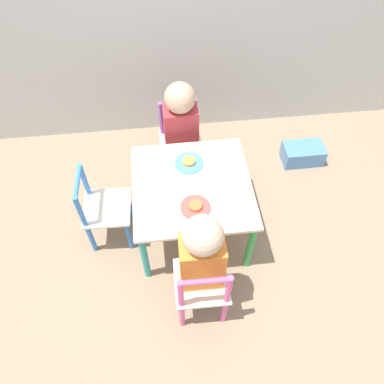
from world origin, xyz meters
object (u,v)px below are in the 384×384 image
at_px(kids_table, 192,191).
at_px(child_back, 181,125).
at_px(plate_front, 195,207).
at_px(storage_bin, 303,154).
at_px(chair_blue, 103,209).
at_px(chair_purple, 181,142).
at_px(chair_pink, 202,287).
at_px(child_front, 201,256).
at_px(plate_back, 189,163).

xyz_separation_m(kids_table, child_back, (-0.02, 0.44, 0.08)).
xyz_separation_m(plate_front, storage_bin, (0.83, 0.62, -0.37)).
xyz_separation_m(chair_blue, storage_bin, (1.33, 0.45, -0.18)).
distance_m(kids_table, storage_bin, 1.00).
bearing_deg(chair_purple, chair_blue, -137.07).
bearing_deg(chair_pink, child_front, -90.00).
xyz_separation_m(chair_purple, child_front, (0.01, -0.94, 0.21)).
height_order(child_front, storage_bin, child_front).
height_order(kids_table, child_back, child_back).
bearing_deg(plate_back, chair_blue, -165.07).
xyz_separation_m(plate_front, plate_back, (0.00, 0.30, -0.00)).
bearing_deg(chair_purple, plate_back, -89.10).
xyz_separation_m(chair_pink, plate_front, (0.01, 0.35, 0.18)).
bearing_deg(plate_back, kids_table, -90.00).
bearing_deg(kids_table, plate_back, 90.00).
bearing_deg(kids_table, chair_pink, -90.94).
xyz_separation_m(chair_pink, storage_bin, (0.84, 0.97, -0.18)).
distance_m(plate_front, storage_bin, 1.10).
bearing_deg(kids_table, child_back, 92.08).
bearing_deg(chair_pink, kids_table, -90.00).
height_order(chair_pink, child_back, child_back).
relative_size(kids_table, storage_bin, 2.29).
xyz_separation_m(child_front, storage_bin, (0.84, 0.91, -0.39)).
height_order(chair_purple, storage_bin, chair_purple).
distance_m(kids_table, chair_purple, 0.51).
bearing_deg(plate_front, child_back, 91.55).
bearing_deg(kids_table, storage_bin, 29.71).
xyz_separation_m(chair_purple, chair_blue, (-0.48, -0.48, 0.00)).
relative_size(chair_blue, plate_back, 3.18).
bearing_deg(storage_bin, chair_purple, 178.34).
relative_size(chair_pink, storage_bin, 1.86).
relative_size(chair_purple, storage_bin, 1.86).
xyz_separation_m(child_front, plate_back, (0.01, 0.59, -0.02)).
relative_size(chair_purple, child_front, 0.68).
bearing_deg(child_front, storage_bin, -131.59).
distance_m(chair_blue, child_back, 0.67).
distance_m(chair_purple, child_front, 0.96).
bearing_deg(storage_bin, kids_table, -150.29).
xyz_separation_m(child_back, plate_back, (0.02, -0.29, -0.01)).
bearing_deg(chair_blue, child_front, -130.89).
xyz_separation_m(kids_table, chair_pink, (-0.01, -0.50, -0.12)).
distance_m(kids_table, child_back, 0.44).
bearing_deg(chair_pink, chair_purple, -88.49).
height_order(plate_front, plate_back, same).
relative_size(chair_blue, child_back, 0.70).
relative_size(chair_purple, child_back, 0.70).
bearing_deg(child_front, kids_table, -90.00).
relative_size(chair_pink, chair_purple, 1.00).
relative_size(kids_table, plate_front, 4.07).
distance_m(chair_purple, storage_bin, 0.87).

